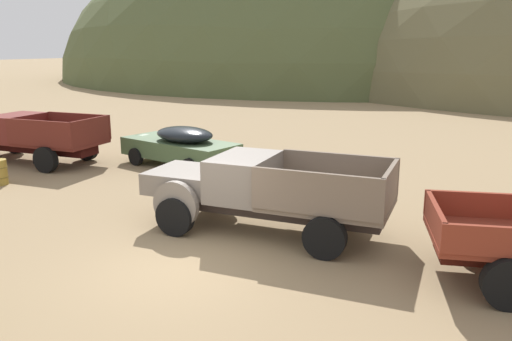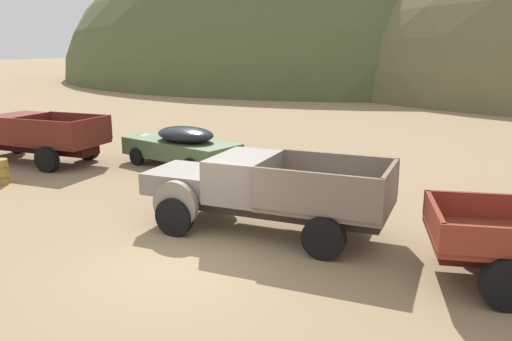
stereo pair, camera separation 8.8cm
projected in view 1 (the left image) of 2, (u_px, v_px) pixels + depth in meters
The scene contains 6 objects.
ground_plane at pixel (184, 266), 10.89m from camera, with size 300.00×300.00×0.00m, color #937A56.
hill_distant at pixel (340, 74), 84.69m from camera, with size 83.09×88.97×47.10m, color #4C5633.
truck_oxblood at pixel (20, 136), 20.55m from camera, with size 6.44×2.97×1.91m.
car_weathered_green at pixel (177, 145), 19.82m from camera, with size 5.32×2.78×1.57m.
truck_primer_gray at pixel (250, 190), 12.88m from camera, with size 6.29×2.87×1.91m.
bush_lone_scrub at pixel (304, 165), 19.07m from camera, with size 1.42×1.27×0.99m.
Camera 1 is at (5.91, -8.33, 4.54)m, focal length 36.12 mm.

